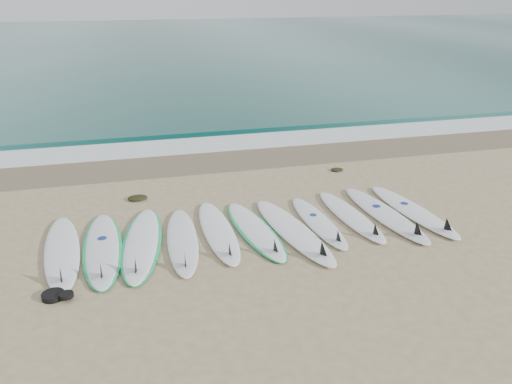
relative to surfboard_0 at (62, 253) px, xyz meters
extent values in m
plane|color=tan|center=(3.30, 0.07, -0.06)|extent=(120.00, 120.00, 0.00)
cube|color=#1E5954|center=(3.30, 32.57, -0.05)|extent=(120.00, 55.00, 0.03)
cube|color=#6E5F49|center=(3.30, 4.17, -0.06)|extent=(120.00, 1.80, 0.01)
cube|color=silver|center=(3.30, 5.57, -0.04)|extent=(120.00, 1.40, 0.04)
cube|color=#1E5954|center=(3.30, 7.07, -0.01)|extent=(120.00, 1.00, 0.10)
ellipsoid|color=white|center=(-0.01, 0.08, -0.01)|extent=(0.85, 2.81, 0.09)
cone|color=black|center=(0.09, -0.92, 0.15)|extent=(0.26, 0.32, 0.30)
ellipsoid|color=white|center=(0.65, 0.05, -0.01)|extent=(0.64, 2.75, 0.09)
ellipsoid|color=#15BC65|center=(0.65, 0.05, -0.02)|extent=(0.74, 2.78, 0.06)
cone|color=black|center=(0.68, -0.95, 0.15)|extent=(0.24, 0.30, 0.29)
cylinder|color=navy|center=(0.64, 0.31, 0.03)|extent=(0.16, 0.16, 0.01)
ellipsoid|color=white|center=(1.31, 0.07, -0.01)|extent=(0.90, 2.82, 0.09)
ellipsoid|color=#15BC65|center=(1.31, 0.07, -0.02)|extent=(1.00, 2.85, 0.06)
cone|color=black|center=(1.19, -0.93, 0.15)|extent=(0.27, 0.32, 0.30)
ellipsoid|color=white|center=(2.00, 0.00, -0.02)|extent=(0.68, 2.60, 0.08)
cone|color=black|center=(1.95, -0.94, 0.13)|extent=(0.23, 0.29, 0.27)
ellipsoid|color=white|center=(2.67, 0.19, -0.02)|extent=(0.62, 2.64, 0.08)
cone|color=black|center=(2.70, -0.77, 0.14)|extent=(0.23, 0.29, 0.28)
ellipsoid|color=white|center=(3.34, 0.08, -0.02)|extent=(0.85, 2.59, 0.08)
ellipsoid|color=#15BC65|center=(3.34, 0.08, -0.02)|extent=(0.94, 2.62, 0.06)
cone|color=black|center=(3.46, -0.84, 0.13)|extent=(0.25, 0.30, 0.27)
ellipsoid|color=white|center=(4.00, -0.13, -0.01)|extent=(1.06, 2.95, 0.09)
cone|color=black|center=(4.17, -1.17, 0.16)|extent=(0.29, 0.34, 0.31)
ellipsoid|color=white|center=(4.58, 0.11, -0.02)|extent=(0.61, 2.38, 0.08)
cone|color=black|center=(4.62, -0.75, 0.12)|extent=(0.21, 0.26, 0.25)
cylinder|color=navy|center=(4.57, 0.34, 0.02)|extent=(0.14, 0.14, 0.01)
ellipsoid|color=white|center=(5.28, 0.21, -0.02)|extent=(0.71, 2.51, 0.08)
cone|color=black|center=(5.35, -0.69, 0.13)|extent=(0.23, 0.28, 0.26)
ellipsoid|color=white|center=(5.96, 0.12, -0.01)|extent=(0.87, 2.82, 0.09)
cone|color=black|center=(6.06, -0.89, 0.15)|extent=(0.26, 0.32, 0.30)
cylinder|color=navy|center=(5.93, 0.39, 0.03)|extent=(0.18, 0.18, 0.01)
ellipsoid|color=white|center=(6.57, 0.12, -0.01)|extent=(0.87, 2.75, 0.09)
cone|color=black|center=(6.68, -0.86, 0.14)|extent=(0.26, 0.31, 0.29)
cylinder|color=navy|center=(6.54, 0.38, 0.03)|extent=(0.17, 0.17, 0.01)
ellipsoid|color=black|center=(1.30, 2.11, -0.02)|extent=(0.41, 0.32, 0.08)
ellipsoid|color=black|center=(6.06, 2.73, -0.03)|extent=(0.32, 0.25, 0.06)
cylinder|color=black|center=(0.00, -1.24, -0.02)|extent=(0.32, 0.32, 0.08)
cylinder|color=black|center=(0.20, -1.34, 0.02)|extent=(0.20, 0.20, 0.06)
camera|label=1|loc=(1.37, -7.85, 4.14)|focal=35.00mm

